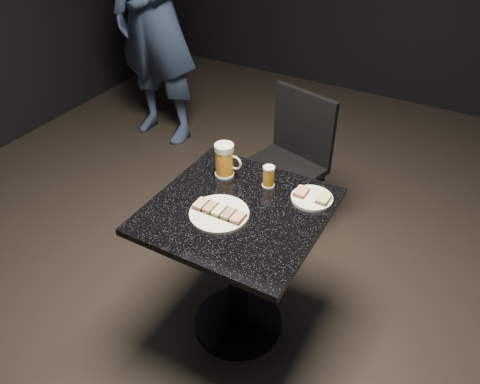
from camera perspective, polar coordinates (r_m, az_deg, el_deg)
name	(u,v)px	position (r m, az deg, el deg)	size (l,w,h in m)	color
floor	(238,323)	(2.47, -0.24, -15.70)	(6.00, 6.00, 0.00)	black
plate_large	(219,214)	(1.89, -2.55, -2.67)	(0.24, 0.24, 0.01)	white
plate_small	(312,198)	(1.99, 8.75, -0.77)	(0.18, 0.18, 0.01)	white
patron	(154,13)	(3.65, -10.41, 20.69)	(0.71, 0.47, 1.96)	navy
table	(238,251)	(2.09, -0.27, -7.17)	(0.70, 0.70, 0.75)	black
beer_mug	(225,160)	(2.08, -1.85, 3.89)	(0.13, 0.09, 0.16)	white
beer_tumbler	(269,176)	(2.03, 3.51, 1.90)	(0.06, 0.06, 0.10)	silver
chair	(289,159)	(2.71, 5.94, 4.08)	(0.50, 0.50, 0.88)	black
canapes_on_plate_large	(219,211)	(1.88, -2.56, -2.29)	(0.22, 0.07, 0.02)	#4C3521
canapes_on_plate_small	(312,195)	(1.98, 8.80, -0.39)	(0.15, 0.07, 0.02)	#4C3521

